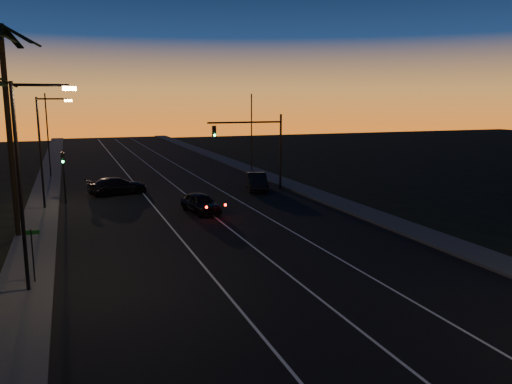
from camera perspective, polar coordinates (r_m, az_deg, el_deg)
name	(u,v)px	position (r m, az deg, el deg)	size (l,w,h in m)	color
road	(212,221)	(34.82, -5.08, -3.28)	(20.00, 170.00, 0.01)	black
sidewalk_left	(36,235)	(33.70, -23.81, -4.48)	(2.40, 170.00, 0.16)	#383836
sidewalk_right	(352,208)	(39.21, 10.89, -1.77)	(2.40, 170.00, 0.16)	#383836
lane_stripe_left	(169,224)	(34.17, -9.94, -3.65)	(0.12, 160.00, 0.01)	silver
lane_stripe_mid	(219,220)	(34.95, -4.29, -3.20)	(0.12, 160.00, 0.01)	silver
lane_stripe_right	(265,216)	(36.06, 1.06, -2.75)	(0.12, 160.00, 0.01)	silver
palm_far	(7,111)	(32.79, -26.54, 8.26)	(4.25, 4.16, 12.53)	black
streetlight_left_near	(26,171)	(22.88, -24.77, 2.16)	(2.55, 0.26, 9.00)	black
streetlight_left_far	(44,143)	(40.79, -23.04, 5.13)	(2.55, 0.26, 8.50)	black
street_sign	(32,250)	(24.59, -24.19, -6.02)	(0.70, 0.06, 2.60)	black
signal_mast	(257,139)	(45.69, 0.11, 6.09)	(7.10, 0.41, 7.00)	black
signal_post	(63,168)	(42.95, -21.16, 2.57)	(0.28, 0.37, 4.20)	black
far_pole_left	(48,136)	(57.78, -22.69, 5.91)	(0.14, 0.14, 9.00)	black
far_pole_right	(252,133)	(58.28, -0.52, 6.74)	(0.14, 0.14, 9.00)	black
lead_car	(201,203)	(37.20, -6.36, -1.25)	(2.54, 5.04, 1.47)	black
right_car	(257,182)	(46.19, 0.08, 1.18)	(2.88, 5.16, 1.61)	black
cross_car	(118,186)	(45.93, -15.54, 0.69)	(5.60, 3.29, 1.52)	black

